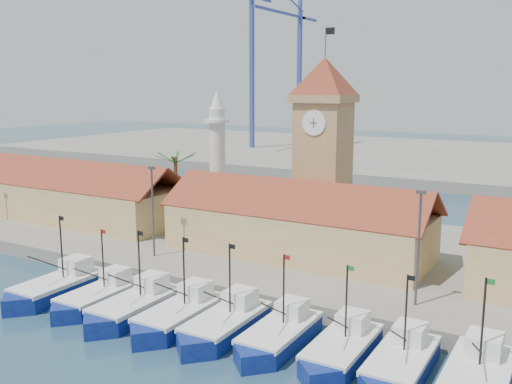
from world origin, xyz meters
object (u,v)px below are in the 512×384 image
Objects in this scene: boat_0 at (56,289)px; clock_tower at (323,145)px; boat_4 at (224,326)px; minaret at (217,156)px.

boat_0 is 0.44× the size of clock_tower.
clock_tower is (14.63, 24.13, 11.18)m from boat_0.
boat_4 is 26.00m from clock_tower.
minaret is at bearing 90.81° from boat_0.
minaret is (-0.37, 26.13, 8.95)m from boat_0.
boat_4 is (17.01, 0.79, -0.03)m from boat_0.
boat_0 is at bearing -177.34° from boat_4.
clock_tower reaches higher than boat_4.
minaret is (-17.38, 25.34, 8.98)m from boat_4.
boat_0 is at bearing -121.23° from clock_tower.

